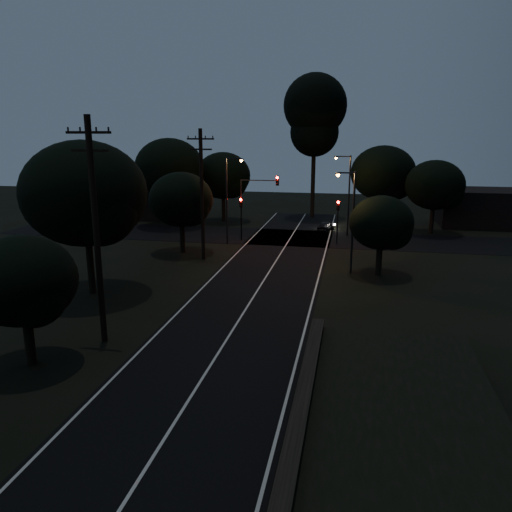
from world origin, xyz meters
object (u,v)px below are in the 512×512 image
(streetlight_a, at_px, (229,195))
(streetlight_b, at_px, (347,190))
(utility_pole_far, at_px, (202,193))
(signal_right, at_px, (338,214))
(tall_pine, at_px, (315,114))
(car, at_px, (326,226))
(signal_mast, at_px, (258,196))
(utility_pole_mid, at_px, (96,229))
(signal_left, at_px, (241,211))
(streetlight_c, at_px, (351,215))

(streetlight_a, height_order, streetlight_b, same)
(utility_pole_far, xyz_separation_m, signal_right, (10.60, 7.99, -2.65))
(tall_pine, bearing_deg, car, -76.26)
(car, bearing_deg, signal_mast, 57.25)
(utility_pole_mid, height_order, signal_left, utility_pole_mid)
(signal_right, bearing_deg, car, 103.11)
(signal_left, height_order, streetlight_b, streetlight_b)
(signal_mast, relative_size, streetlight_c, 0.83)
(utility_pole_mid, distance_m, streetlight_b, 31.15)
(utility_pole_mid, height_order, car, utility_pole_mid)
(utility_pole_mid, bearing_deg, streetlight_c, 51.74)
(signal_mast, relative_size, streetlight_b, 0.78)
(signal_mast, xyz_separation_m, streetlight_c, (8.74, -9.99, 0.01))
(streetlight_c, height_order, car, streetlight_c)
(streetlight_b, relative_size, car, 2.65)
(streetlight_b, distance_m, car, 5.04)
(tall_pine, xyz_separation_m, signal_mast, (-3.91, -15.01, -7.92))
(utility_pole_far, relative_size, streetlight_c, 1.40)
(utility_pole_far, bearing_deg, streetlight_a, 83.41)
(signal_left, height_order, signal_mast, signal_mast)
(signal_left, relative_size, signal_right, 1.00)
(car, bearing_deg, streetlight_b, 149.24)
(signal_right, xyz_separation_m, streetlight_b, (0.71, 4.01, 1.80))
(utility_pole_mid, relative_size, utility_pole_far, 1.05)
(car, bearing_deg, utility_pole_mid, 86.22)
(signal_right, bearing_deg, utility_pole_far, -143.00)
(car, bearing_deg, utility_pole_far, 69.44)
(signal_left, bearing_deg, streetlight_c, -43.76)
(signal_mast, bearing_deg, utility_pole_mid, -97.04)
(tall_pine, xyz_separation_m, car, (2.20, -9.00, -11.75))
(signal_right, height_order, streetlight_a, streetlight_a)
(tall_pine, distance_m, signal_right, 18.09)
(streetlight_b, xyz_separation_m, streetlight_c, (0.52, -14.00, -0.29))
(utility_pole_mid, xyz_separation_m, streetlight_c, (11.83, 15.00, -1.39))
(signal_right, relative_size, streetlight_c, 0.55)
(streetlight_a, relative_size, streetlight_c, 1.07)
(signal_left, xyz_separation_m, streetlight_a, (-0.71, -1.99, 1.80))
(utility_pole_mid, relative_size, signal_left, 2.68)
(utility_pole_mid, distance_m, tall_pine, 41.13)
(tall_pine, xyz_separation_m, streetlight_c, (4.83, -25.00, -7.91))
(streetlight_b, distance_m, streetlight_c, 14.01)
(signal_mast, distance_m, streetlight_b, 9.15)
(utility_pole_mid, relative_size, signal_mast, 1.76)
(car, bearing_deg, signal_left, 50.37)
(utility_pole_mid, bearing_deg, utility_pole_far, 90.00)
(tall_pine, xyz_separation_m, streetlight_a, (-6.31, -17.00, -7.63))
(utility_pole_mid, xyz_separation_m, signal_mast, (3.09, 24.99, -1.40))
(signal_left, xyz_separation_m, streetlight_b, (9.91, 4.01, 1.80))
(streetlight_b, xyz_separation_m, car, (-2.11, 2.00, -4.12))
(utility_pole_mid, bearing_deg, tall_pine, 80.07)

